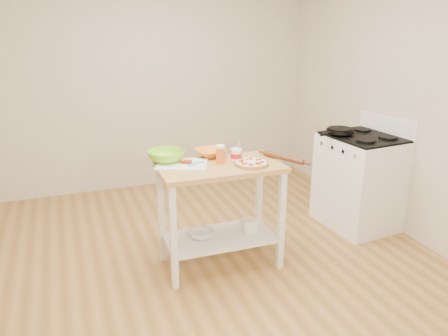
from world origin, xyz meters
name	(u,v)px	position (x,y,z in m)	size (l,w,h in m)	color
room_shell	(212,113)	(0.00, 0.00, 1.35)	(4.04, 4.54, 2.74)	#A97A3E
prep_island	(220,195)	(0.09, 0.09, 0.64)	(1.01, 0.56, 0.90)	tan
gas_stove	(359,181)	(1.68, 0.34, 0.47)	(0.69, 0.79, 1.11)	white
skillet	(340,131)	(1.49, 0.47, 0.98)	(0.42, 0.27, 0.03)	black
pizza	(251,163)	(0.33, 0.00, 0.92)	(0.27, 0.27, 0.04)	tan
cutting_board	(182,164)	(-0.19, 0.21, 0.91)	(0.48, 0.43, 0.04)	white
spatula	(195,164)	(-0.10, 0.15, 0.92)	(0.15, 0.07, 0.01)	#43BDB9
knife	(166,160)	(-0.30, 0.32, 0.92)	(0.25, 0.13, 0.01)	silver
orange_bowl	(211,153)	(0.10, 0.35, 0.93)	(0.25, 0.25, 0.06)	orange
green_bowl	(167,156)	(-0.29, 0.33, 0.95)	(0.30, 0.30, 0.09)	#82DC23
beer_pint	(220,154)	(0.11, 0.14, 0.98)	(0.07, 0.07, 0.15)	orange
yogurt_tub	(236,155)	(0.25, 0.13, 0.96)	(0.09, 0.09, 0.20)	white
rolling_pin	(284,158)	(0.63, 0.02, 0.92)	(0.05, 0.05, 0.39)	#5F2D15
shelf_glass_bowl	(202,234)	(-0.06, 0.13, 0.29)	(0.21, 0.21, 0.06)	silver
shelf_bin	(248,225)	(0.36, 0.10, 0.32)	(0.11, 0.11, 0.11)	white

